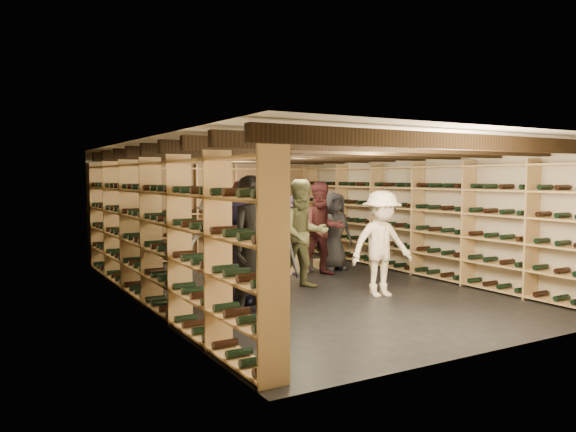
# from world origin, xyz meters

# --- Properties ---
(ground) EXTENTS (8.00, 8.00, 0.00)m
(ground) POSITION_xyz_m (0.00, 0.00, 0.00)
(ground) COLOR black
(ground) RESTS_ON ground
(walls) EXTENTS (5.52, 8.02, 2.40)m
(walls) POSITION_xyz_m (0.00, 0.00, 1.20)
(walls) COLOR #BDAF93
(walls) RESTS_ON ground
(ceiling) EXTENTS (5.50, 8.00, 0.01)m
(ceiling) POSITION_xyz_m (0.00, 0.00, 2.40)
(ceiling) COLOR beige
(ceiling) RESTS_ON walls
(ceiling_joists) EXTENTS (5.40, 7.12, 0.18)m
(ceiling_joists) POSITION_xyz_m (0.00, 0.00, 2.26)
(ceiling_joists) COLOR black
(ceiling_joists) RESTS_ON ground
(wine_rack_left) EXTENTS (0.32, 7.50, 2.15)m
(wine_rack_left) POSITION_xyz_m (-2.57, 0.00, 1.08)
(wine_rack_left) COLOR tan
(wine_rack_left) RESTS_ON ground
(wine_rack_right) EXTENTS (0.32, 7.50, 2.15)m
(wine_rack_right) POSITION_xyz_m (2.57, 0.00, 1.08)
(wine_rack_right) COLOR tan
(wine_rack_right) RESTS_ON ground
(wine_rack_back) EXTENTS (4.70, 0.30, 2.15)m
(wine_rack_back) POSITION_xyz_m (0.00, 3.83, 1.07)
(wine_rack_back) COLOR tan
(wine_rack_back) RESTS_ON ground
(crate_stack_left) EXTENTS (0.55, 0.42, 0.85)m
(crate_stack_left) POSITION_xyz_m (0.60, 1.30, 0.42)
(crate_stack_left) COLOR tan
(crate_stack_left) RESTS_ON ground
(crate_stack_right) EXTENTS (0.56, 0.43, 0.68)m
(crate_stack_right) POSITION_xyz_m (-0.14, 2.50, 0.34)
(crate_stack_right) COLOR tan
(crate_stack_right) RESTS_ON ground
(crate_loose) EXTENTS (0.56, 0.42, 0.17)m
(crate_loose) POSITION_xyz_m (1.52, 1.50, 0.09)
(crate_loose) COLOR tan
(crate_loose) RESTS_ON ground
(person_0) EXTENTS (0.81, 0.61, 1.50)m
(person_0) POSITION_xyz_m (-1.22, -1.19, 0.75)
(person_0) COLOR black
(person_0) RESTS_ON ground
(person_1) EXTENTS (0.75, 0.55, 1.89)m
(person_1) POSITION_xyz_m (-1.65, -1.53, 0.94)
(person_1) COLOR black
(person_1) RESTS_ON ground
(person_2) EXTENTS (0.97, 0.80, 1.82)m
(person_2) POSITION_xyz_m (-0.04, -0.10, 0.91)
(person_2) COLOR brown
(person_2) RESTS_ON ground
(person_3) EXTENTS (1.13, 0.73, 1.65)m
(person_3) POSITION_xyz_m (0.71, -1.22, 0.83)
(person_3) COLOR beige
(person_3) RESTS_ON ground
(person_5) EXTENTS (1.73, 0.63, 1.84)m
(person_5) POSITION_xyz_m (-0.58, 1.00, 0.92)
(person_5) COLOR maroon
(person_5) RESTS_ON ground
(person_6) EXTENTS (0.88, 0.66, 1.62)m
(person_6) POSITION_xyz_m (-1.47, -0.58, 0.81)
(person_6) COLOR #222146
(person_6) RESTS_ON ground
(person_7) EXTENTS (0.72, 0.60, 1.69)m
(person_7) POSITION_xyz_m (-0.30, 0.40, 0.85)
(person_7) COLOR gray
(person_7) RESTS_ON ground
(person_8) EXTENTS (1.00, 0.87, 1.77)m
(person_8) POSITION_xyz_m (0.93, 0.80, 0.88)
(person_8) COLOR #491D1E
(person_8) RESTS_ON ground
(person_9) EXTENTS (1.09, 0.76, 1.54)m
(person_9) POSITION_xyz_m (-1.31, 0.74, 0.77)
(person_9) COLOR beige
(person_9) RESTS_ON ground
(person_10) EXTENTS (1.13, 0.54, 1.88)m
(person_10) POSITION_xyz_m (-0.84, 0.45, 0.94)
(person_10) COLOR #214932
(person_10) RESTS_ON ground
(person_11) EXTENTS (1.50, 0.77, 1.55)m
(person_11) POSITION_xyz_m (0.70, 1.30, 0.77)
(person_11) COLOR slate
(person_11) RESTS_ON ground
(person_12) EXTENTS (0.80, 0.56, 1.55)m
(person_12) POSITION_xyz_m (1.51, 1.24, 0.78)
(person_12) COLOR #37373D
(person_12) RESTS_ON ground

